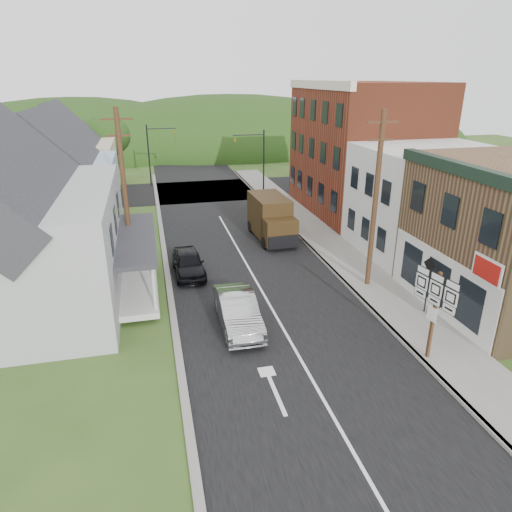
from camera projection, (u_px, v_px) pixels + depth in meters
ground at (285, 332)px, 19.85m from camera, size 120.00×120.00×0.00m
road at (239, 252)px, 28.90m from camera, size 9.00×90.00×0.02m
cross_road at (205, 191)px, 44.28m from camera, size 60.00×9.00×0.02m
sidewalk_right at (339, 254)px, 28.33m from camera, size 2.80×55.00×0.15m
curb_right at (318, 256)px, 28.04m from camera, size 0.20×55.00×0.15m
curb_left at (167, 270)px, 26.07m from camera, size 0.30×55.00×0.12m
storefront_white at (428, 201)px, 27.87m from camera, size 8.00×7.00×6.50m
storefront_red at (362, 150)px, 35.82m from camera, size 8.00×12.00×10.00m
house_gray at (2, 218)px, 21.14m from camera, size 10.20×12.24×8.35m
house_blue at (63, 180)px, 31.51m from camera, size 7.14×8.16×7.28m
house_cream at (73, 159)px, 39.54m from camera, size 7.14×8.16×7.28m
utility_pole_right at (375, 201)px, 22.51m from camera, size 1.60×0.26×9.00m
utility_pole_left at (125, 193)px, 23.98m from camera, size 1.60×0.26×9.00m
traffic_signal_right at (256, 156)px, 40.65m from camera, size 2.87×0.20×6.00m
traffic_signal_left at (155, 148)px, 45.14m from camera, size 2.87×0.20×6.00m
tree_left_d at (106, 136)px, 45.07m from camera, size 4.80×4.80×6.94m
forested_ridge at (181, 149)px, 69.61m from camera, size 90.00×30.00×16.00m
silver_sedan at (238, 311)px, 20.03m from camera, size 1.61×4.58×1.51m
dark_sedan at (188, 263)px, 25.38m from camera, size 1.73×4.07×1.37m
delivery_van at (271, 218)px, 30.68m from camera, size 2.31×5.24×2.89m
route_sign_cluster at (434, 304)px, 16.99m from camera, size 0.44×2.04×3.61m
warning_sign at (429, 277)px, 20.66m from camera, size 0.17×0.75×2.74m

